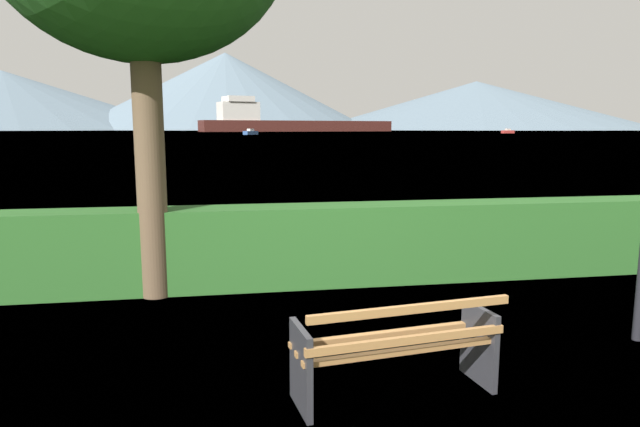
{
  "coord_description": "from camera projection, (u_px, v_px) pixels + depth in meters",
  "views": [
    {
      "loc": [
        -1.32,
        -4.19,
        2.2
      ],
      "look_at": [
        0.0,
        3.66,
        0.96
      ],
      "focal_mm": 31.13,
      "sensor_mm": 36.0,
      "label": 1
    }
  ],
  "objects": [
    {
      "name": "water_surface",
      "position": [
        228.0,
        132.0,
        304.56
      ],
      "size": [
        620.0,
        620.0,
        0.0
      ],
      "primitive_type": "plane",
      "color": "slate",
      "rests_on": "ground_plane"
    },
    {
      "name": "hedge_row",
      "position": [
        323.0,
        245.0,
        7.85
      ],
      "size": [
        11.62,
        0.67,
        1.12
      ],
      "primitive_type": "cube",
      "color": "#285B23",
      "rests_on": "ground_plane"
    },
    {
      "name": "park_bench",
      "position": [
        397.0,
        348.0,
        4.51
      ],
      "size": [
        1.74,
        0.79,
        0.87
      ],
      "color": "#A0703F",
      "rests_on": "ground_plane"
    },
    {
      "name": "sailboat_mid",
      "position": [
        508.0,
        132.0,
        215.84
      ],
      "size": [
        5.26,
        2.79,
        1.86
      ],
      "color": "#B2332D",
      "rests_on": "water_surface"
    },
    {
      "name": "cargo_ship_large",
      "position": [
        286.0,
        122.0,
        313.09
      ],
      "size": [
        114.17,
        46.08,
        18.91
      ],
      "color": "#471E19",
      "rests_on": "water_surface"
    },
    {
      "name": "fishing_boat_near",
      "position": [
        251.0,
        132.0,
        173.46
      ],
      "size": [
        4.93,
        5.18,
        1.87
      ],
      "color": "#335693",
      "rests_on": "water_surface"
    },
    {
      "name": "ground_plane",
      "position": [
        393.0,
        393.0,
        4.63
      ],
      "size": [
        1400.0,
        1400.0,
        0.0
      ],
      "primitive_type": "plane",
      "color": "#4C6B33"
    },
    {
      "name": "distant_hills",
      "position": [
        224.0,
        99.0,
        561.76
      ],
      "size": [
        824.56,
        392.82,
        77.65
      ],
      "color": "slate",
      "rests_on": "ground_plane"
    }
  ]
}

